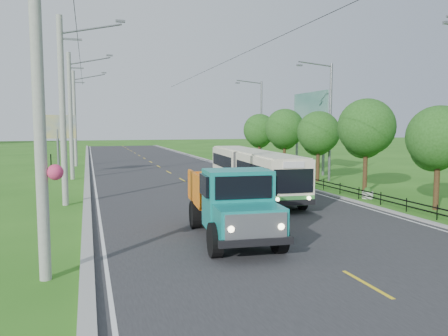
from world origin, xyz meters
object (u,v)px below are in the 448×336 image
pole_near (63,110)px  bus (252,169)px  pole_far (75,118)px  tree_back (259,132)px  billboard_left (57,131)px  tree_fourth (318,135)px  dump_truck (232,198)px  streetlight_mid (329,118)px  tree_third (366,130)px  streetlight_far (260,120)px  pole_mid (71,115)px  planter_mid (304,178)px  planter_near (368,194)px  billboard_right (310,114)px  pole_nearest (41,101)px  tree_fifth (285,131)px  tree_second (437,141)px  planter_far (263,169)px

pole_near → bus: pole_near is taller
pole_far → tree_back: 19.43m
billboard_left → tree_fourth: bearing=-27.0°
pole_near → dump_truck: pole_near is taller
streetlight_mid → billboard_left: bearing=153.6°
tree_third → streetlight_far: streetlight_far is taller
streetlight_mid → tree_fourth: bearing=169.9°
streetlight_mid → pole_mid: bearing=159.7°
pole_far → planter_mid: 25.85m
planter_near → billboard_left: bearing=135.2°
tree_back → planter_mid: (-1.26, -12.14, -3.37)m
pole_near → streetlight_far: (18.90, 19.00, -0.19)m
billboard_left → pole_far: bearing=82.2°
pole_near → billboard_left: bearing=94.7°
billboard_right → streetlight_mid: bearing=-105.4°
pole_nearest → pole_near: (-0.02, 12.00, 0.16)m
tree_fifth → planter_mid: size_ratio=8.66×
pole_near → bus: size_ratio=0.72×
streetlight_far → pole_far: bearing=165.2°
tree_back → tree_second: bearing=-90.0°
streetlight_mid → planter_mid: size_ratio=13.54×
streetlight_far → pole_near: bearing=-134.9°
tree_third → planter_far: tree_third is taller
tree_second → planter_mid: bearing=96.0°
pole_mid → streetlight_far: bearing=20.3°
tree_fourth → tree_back: 12.00m
tree_third → streetlight_far: (0.79, 19.86, 0.92)m
billboard_right → pole_near: bearing=-151.9°
tree_back → planter_near: tree_back is taller
tree_fifth → tree_back: size_ratio=1.05×
pole_nearest → bus: bearing=49.2°
planter_mid → planter_far: size_ratio=1.00×
tree_fifth → tree_back: (-0.00, 6.00, -0.20)m
pole_far → billboard_right: pole_far is taller
tree_fifth → streetlight_far: (0.79, 7.86, 1.05)m
tree_fifth → bus: tree_fifth is taller
streetlight_far → planter_mid: streetlight_far is taller
pole_mid → tree_third: bearing=-35.4°
pole_near → bus: bearing=3.7°
pole_far → streetlight_mid: (18.90, -19.00, -0.19)m
tree_second → bus: 10.57m
tree_fourth → pole_far: bearing=133.9°
pole_mid → tree_fourth: size_ratio=1.85×
tree_fifth → streetlight_mid: size_ratio=0.64×
streetlight_far → tree_third: bearing=-92.3°
tree_second → tree_fourth: (0.00, 12.00, 0.07)m
pole_mid → planter_far: bearing=3.4°
tree_fourth → dump_truck: (-11.80, -14.42, -2.05)m
planter_mid → pole_near: bearing=-163.5°
bus → pole_far: bearing=119.6°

